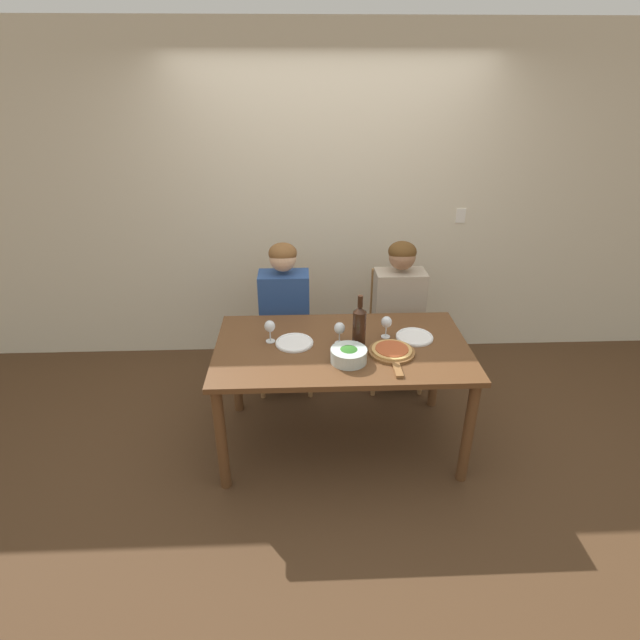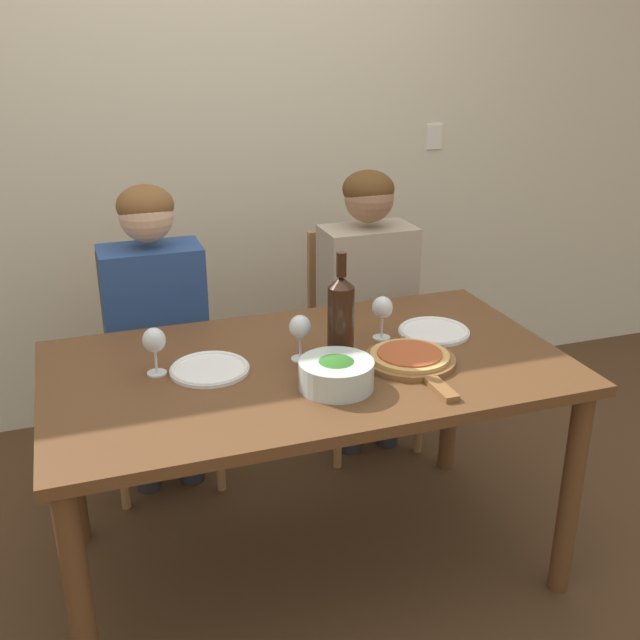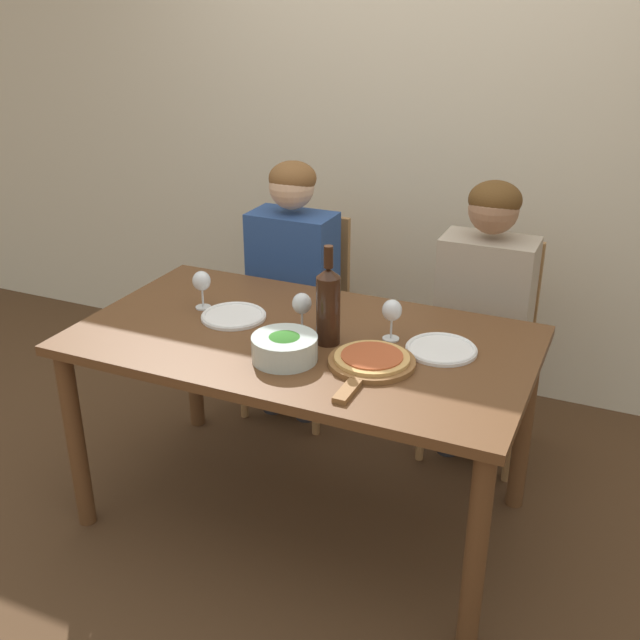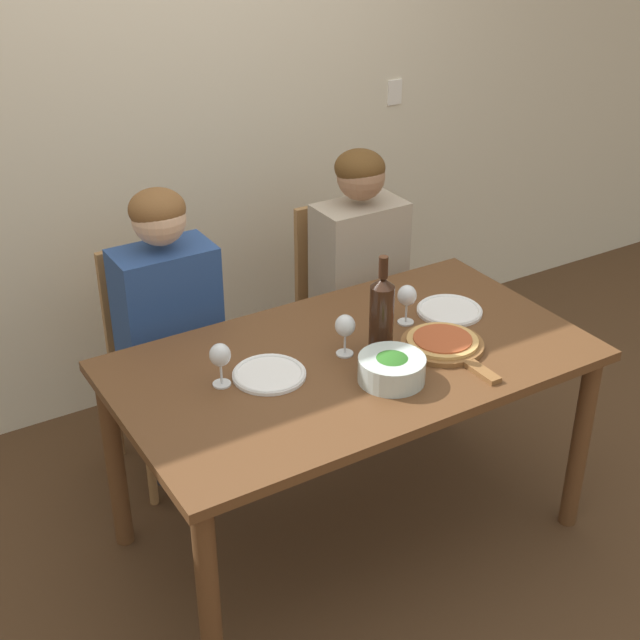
# 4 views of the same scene
# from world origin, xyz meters

# --- Properties ---
(ground_plane) EXTENTS (40.00, 40.00, 0.00)m
(ground_plane) POSITION_xyz_m (0.00, 0.00, 0.00)
(ground_plane) COLOR #4C331E
(back_wall) EXTENTS (10.00, 0.06, 2.70)m
(back_wall) POSITION_xyz_m (0.00, 1.35, 1.35)
(back_wall) COLOR beige
(back_wall) RESTS_ON ground
(dining_table) EXTENTS (1.62, 0.91, 0.78)m
(dining_table) POSITION_xyz_m (0.00, 0.00, 0.68)
(dining_table) COLOR brown
(dining_table) RESTS_ON ground
(chair_left) EXTENTS (0.42, 0.42, 0.94)m
(chair_left) POSITION_xyz_m (-0.39, 0.81, 0.50)
(chair_left) COLOR #9E7042
(chair_left) RESTS_ON ground
(chair_right) EXTENTS (0.42, 0.42, 0.94)m
(chair_right) POSITION_xyz_m (0.50, 0.81, 0.50)
(chair_right) COLOR #9E7042
(chair_right) RESTS_ON ground
(person_woman) EXTENTS (0.47, 0.51, 1.23)m
(person_woman) POSITION_xyz_m (-0.39, 0.69, 0.74)
(person_woman) COLOR #28282D
(person_woman) RESTS_ON ground
(person_man) EXTENTS (0.47, 0.51, 1.23)m
(person_man) POSITION_xyz_m (0.50, 0.69, 0.74)
(person_man) COLOR #28282D
(person_man) RESTS_ON ground
(wine_bottle) EXTENTS (0.08, 0.08, 0.36)m
(wine_bottle) POSITION_xyz_m (0.10, -0.01, 0.92)
(wine_bottle) COLOR black
(wine_bottle) RESTS_ON dining_table
(broccoli_bowl) EXTENTS (0.22, 0.22, 0.09)m
(broccoli_bowl) POSITION_xyz_m (0.02, -0.19, 0.82)
(broccoli_bowl) COLOR silver
(broccoli_bowl) RESTS_ON dining_table
(dinner_plate_left) EXTENTS (0.24, 0.24, 0.02)m
(dinner_plate_left) POSITION_xyz_m (-0.30, 0.04, 0.79)
(dinner_plate_left) COLOR white
(dinner_plate_left) RESTS_ON dining_table
(dinner_plate_right) EXTENTS (0.24, 0.24, 0.02)m
(dinner_plate_right) POSITION_xyz_m (0.48, 0.08, 0.79)
(dinner_plate_right) COLOR white
(dinner_plate_right) RESTS_ON dining_table
(pizza_on_board) EXTENTS (0.29, 0.43, 0.04)m
(pizza_on_board) POSITION_xyz_m (0.30, -0.12, 0.79)
(pizza_on_board) COLOR brown
(pizza_on_board) RESTS_ON dining_table
(wine_glass_left) EXTENTS (0.07, 0.07, 0.15)m
(wine_glass_left) POSITION_xyz_m (-0.46, 0.07, 0.88)
(wine_glass_left) COLOR silver
(wine_glass_left) RESTS_ON dining_table
(wine_glass_right) EXTENTS (0.07, 0.07, 0.15)m
(wine_glass_right) POSITION_xyz_m (0.30, 0.10, 0.88)
(wine_glass_right) COLOR silver
(wine_glass_right) RESTS_ON dining_table
(wine_glass_centre) EXTENTS (0.07, 0.07, 0.15)m
(wine_glass_centre) POSITION_xyz_m (-0.02, 0.03, 0.88)
(wine_glass_centre) COLOR silver
(wine_glass_centre) RESTS_ON dining_table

